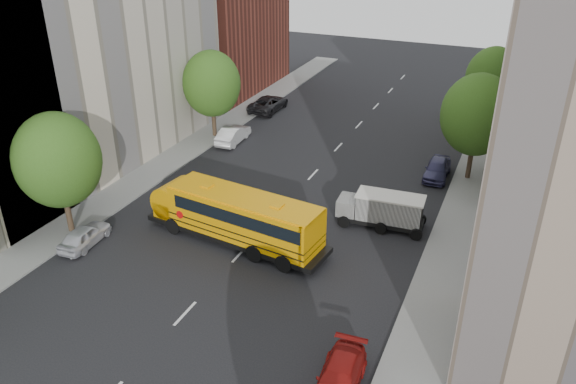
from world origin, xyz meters
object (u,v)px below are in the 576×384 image
Objects in this scene: safari_truck at (383,210)px; parked_car_5 at (471,110)px; street_tree_5 at (493,78)px; parked_car_4 at (437,169)px; parked_car_3 at (339,379)px; parked_car_2 at (269,103)px; street_tree_1 at (58,160)px; street_tree_2 at (212,84)px; parked_car_1 at (233,134)px; street_tree_4 at (477,115)px; school_bus at (234,214)px; parked_car_0 at (85,235)px.

safari_truck reaches higher than parked_car_5.
parked_car_4 is at bearing -99.83° from street_tree_5.
parked_car_2 is at bearing 116.10° from parked_car_3.
street_tree_1 is 18.00m from street_tree_2.
parked_car_1 is 17.60m from parked_car_4.
street_tree_4 is 19.33m from school_bus.
street_tree_1 is at bearing -116.99° from parked_car_5.
parked_car_5 is (-1.68, 14.67, -4.40)m from street_tree_4.
street_tree_1 is at bearing 160.19° from parked_car_3.
parked_car_3 is 23.00m from parked_car_4.
parked_car_2 reaches higher than parked_car_4.
school_bus is 24.76m from parked_car_2.
street_tree_4 is 11.04m from safari_truck.
parked_car_0 is at bearing -123.10° from street_tree_5.
parked_car_2 is 19.95m from parked_car_5.
street_tree_1 reaches higher than parked_car_2.
parked_car_5 is (20.32, 14.67, -4.15)m from street_tree_2.
street_tree_5 is 35.99m from parked_car_3.
school_bus reaches higher than parked_car_0.
street_tree_2 is at bearing -151.39° from street_tree_5.
street_tree_4 is 27.92m from parked_car_0.
street_tree_2 is 18.13m from school_bus.
parked_car_3 is at bearing -16.05° from street_tree_1.
street_tree_4 reaches higher than parked_car_0.
parked_car_2 is (-0.49, 27.20, 0.10)m from parked_car_0.
street_tree_1 is 18.05m from parked_car_1.
street_tree_5 is 37.05m from parked_car_0.
parked_car_4 is at bearing 41.15° from street_tree_1.
school_bus reaches higher than safari_truck.
street_tree_4 is 1.51× the size of parked_car_2.
street_tree_4 is at bearing 178.22° from parked_car_1.
school_bus is 9.52m from safari_truck.
street_tree_1 reaches higher than safari_truck.
parked_car_1 is 1.08× the size of parked_car_5.
parked_car_2 is at bearing -88.37° from parked_car_1.
parked_car_0 is at bearing -135.59° from parked_car_4.
parked_car_5 is (18.92, 6.31, -0.07)m from parked_car_2.
parked_car_1 is 0.82× the size of parked_car_2.
street_tree_5 reaches higher than parked_car_1.
parked_car_1 reaches higher than parked_car_0.
parked_car_4 reaches higher than parked_car_5.
street_tree_1 is at bearing 79.32° from parked_car_1.
parked_car_3 is at bearing -34.99° from school_bus.
parked_car_1 reaches higher than parked_car_3.
parked_car_0 is at bearing -84.28° from street_tree_2.
parked_car_2 is 36.96m from parked_car_3.
street_tree_2 reaches higher than parked_car_5.
parked_car_0 is at bearing -136.86° from street_tree_4.
street_tree_1 reaches higher than school_bus.
street_tree_2 is 1.87× the size of parked_car_5.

